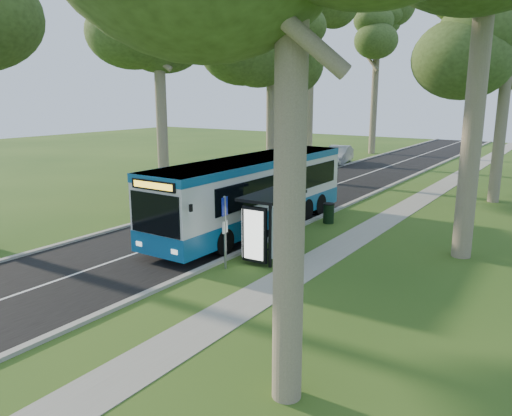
{
  "coord_description": "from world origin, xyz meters",
  "views": [
    {
      "loc": [
        11.22,
        -14.24,
        6.28
      ],
      "look_at": [
        -0.18,
        2.82,
        1.6
      ],
      "focal_mm": 35.0,
      "sensor_mm": 36.0,
      "label": 1
    }
  ],
  "objects_px": {
    "bus_stop_sign": "(225,224)",
    "car_silver": "(338,155)",
    "car_white": "(275,168)",
    "bus_shelter": "(270,215)",
    "bus": "(253,193)",
    "litter_bin": "(329,213)"
  },
  "relations": [
    {
      "from": "bus_shelter",
      "to": "car_white",
      "type": "xyz_separation_m",
      "value": [
        -10.18,
        16.9,
        -1.03
      ]
    },
    {
      "from": "car_silver",
      "to": "car_white",
      "type": "bearing_deg",
      "value": -105.3
    },
    {
      "from": "bus_shelter",
      "to": "car_white",
      "type": "bearing_deg",
      "value": 118.3
    },
    {
      "from": "bus",
      "to": "car_silver",
      "type": "height_order",
      "value": "bus"
    },
    {
      "from": "bus_stop_sign",
      "to": "litter_bin",
      "type": "xyz_separation_m",
      "value": [
        0.23,
        8.21,
        -1.18
      ]
    },
    {
      "from": "car_white",
      "to": "bus_shelter",
      "type": "bearing_deg",
      "value": -43.94
    },
    {
      "from": "bus_stop_sign",
      "to": "car_silver",
      "type": "distance_m",
      "value": 29.9
    },
    {
      "from": "bus",
      "to": "bus_stop_sign",
      "type": "bearing_deg",
      "value": -66.46
    },
    {
      "from": "bus",
      "to": "litter_bin",
      "type": "height_order",
      "value": "bus"
    },
    {
      "from": "bus",
      "to": "bus_shelter",
      "type": "xyz_separation_m",
      "value": [
        3.0,
        -3.3,
        0.01
      ]
    },
    {
      "from": "litter_bin",
      "to": "car_white",
      "type": "bearing_deg",
      "value": 132.49
    },
    {
      "from": "litter_bin",
      "to": "car_white",
      "type": "height_order",
      "value": "car_white"
    },
    {
      "from": "bus_stop_sign",
      "to": "car_white",
      "type": "relative_size",
      "value": 0.63
    },
    {
      "from": "bus_shelter",
      "to": "car_silver",
      "type": "relative_size",
      "value": 0.6
    },
    {
      "from": "bus_stop_sign",
      "to": "bus_shelter",
      "type": "height_order",
      "value": "bus_stop_sign"
    },
    {
      "from": "bus",
      "to": "car_silver",
      "type": "distance_m",
      "value": 24.36
    },
    {
      "from": "bus_stop_sign",
      "to": "car_silver",
      "type": "xyz_separation_m",
      "value": [
        -8.59,
        28.63,
        -0.86
      ]
    },
    {
      "from": "bus",
      "to": "litter_bin",
      "type": "distance_m",
      "value": 4.13
    },
    {
      "from": "bus",
      "to": "car_silver",
      "type": "bearing_deg",
      "value": 105.2
    },
    {
      "from": "car_white",
      "to": "bus",
      "type": "bearing_deg",
      "value": -47.18
    },
    {
      "from": "bus_stop_sign",
      "to": "car_silver",
      "type": "height_order",
      "value": "bus_stop_sign"
    },
    {
      "from": "bus",
      "to": "car_silver",
      "type": "relative_size",
      "value": 2.55
    }
  ]
}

